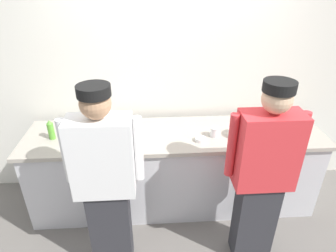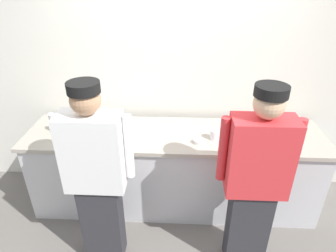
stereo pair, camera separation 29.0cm
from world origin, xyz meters
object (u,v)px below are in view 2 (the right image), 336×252
(plate_stack_front, at_px, (239,137))
(plate_stack_rear, at_px, (132,128))
(ramekin_yellow_sauce, at_px, (127,137))
(ramekin_green_sauce, at_px, (199,141))
(chef_near_left, at_px, (96,175))
(sheet_tray, at_px, (96,132))
(chef_center, at_px, (255,180))
(mixing_bowl_steel, at_px, (270,130))
(squeeze_bottle_primary, at_px, (55,124))
(squeeze_bottle_secondary, at_px, (290,122))
(deli_cup, at_px, (215,135))

(plate_stack_front, height_order, plate_stack_rear, plate_stack_front)
(ramekin_yellow_sauce, bearing_deg, ramekin_green_sauce, -2.54)
(chef_near_left, xyz_separation_m, sheet_tray, (-0.19, 0.69, 0.01))
(plate_stack_front, bearing_deg, chef_center, -87.31)
(plate_stack_front, relative_size, sheet_tray, 0.42)
(mixing_bowl_steel, height_order, squeeze_bottle_primary, squeeze_bottle_primary)
(chef_center, height_order, mixing_bowl_steel, chef_center)
(plate_stack_front, bearing_deg, plate_stack_rear, 172.92)
(mixing_bowl_steel, distance_m, ramekin_yellow_sauce, 1.42)
(ramekin_yellow_sauce, bearing_deg, squeeze_bottle_secondary, 9.11)
(squeeze_bottle_primary, bearing_deg, deli_cup, -2.17)
(sheet_tray, bearing_deg, ramekin_green_sauce, -8.05)
(squeeze_bottle_secondary, height_order, ramekin_green_sauce, squeeze_bottle_secondary)
(chef_near_left, height_order, chef_center, chef_near_left)
(plate_stack_rear, height_order, deli_cup, deli_cup)
(plate_stack_rear, xyz_separation_m, squeeze_bottle_secondary, (1.61, 0.09, 0.07))
(chef_center, relative_size, sheet_tray, 3.53)
(chef_near_left, bearing_deg, ramekin_green_sauce, 32.96)
(squeeze_bottle_primary, relative_size, deli_cup, 2.04)
(mixing_bowl_steel, distance_m, squeeze_bottle_secondary, 0.24)
(chef_near_left, xyz_separation_m, deli_cup, (1.00, 0.63, 0.04))
(ramekin_green_sauce, bearing_deg, deli_cup, 27.25)
(squeeze_bottle_primary, bearing_deg, ramekin_green_sauce, -5.55)
(chef_near_left, distance_m, ramekin_green_sauce, 1.01)
(chef_center, bearing_deg, squeeze_bottle_secondary, 58.55)
(chef_near_left, xyz_separation_m, ramekin_yellow_sauce, (0.15, 0.58, 0.02))
(chef_near_left, xyz_separation_m, mixing_bowl_steel, (1.56, 0.73, 0.05))
(squeeze_bottle_secondary, xyz_separation_m, deli_cup, (-0.78, -0.21, -0.04))
(squeeze_bottle_primary, bearing_deg, chef_near_left, -49.06)
(mixing_bowl_steel, xyz_separation_m, squeeze_bottle_secondary, (0.22, 0.11, 0.04))
(plate_stack_front, xyz_separation_m, plate_stack_rear, (-1.07, 0.13, -0.01))
(ramekin_yellow_sauce, bearing_deg, chef_near_left, -104.10)
(chef_near_left, bearing_deg, mixing_bowl_steel, 25.24)
(plate_stack_front, bearing_deg, deli_cup, 178.72)
(sheet_tray, xyz_separation_m, ramekin_green_sauce, (1.03, -0.15, 0.01))
(ramekin_yellow_sauce, bearing_deg, mixing_bowl_steel, 6.29)
(deli_cup, bearing_deg, chef_center, -67.09)
(deli_cup, bearing_deg, sheet_tray, 176.80)
(plate_stack_rear, bearing_deg, chef_near_left, -102.55)
(chef_near_left, relative_size, ramekin_yellow_sauce, 18.66)
(chef_center, xyz_separation_m, ramekin_yellow_sauce, (-1.12, 0.58, 0.02))
(chef_near_left, xyz_separation_m, chef_center, (1.26, 0.00, -0.00))
(plate_stack_rear, height_order, mixing_bowl_steel, mixing_bowl_steel)
(plate_stack_rear, xyz_separation_m, sheet_tray, (-0.36, -0.06, -0.01))
(mixing_bowl_steel, distance_m, squeeze_bottle_primary, 2.15)
(chef_near_left, xyz_separation_m, plate_stack_rear, (0.17, 0.75, 0.02))
(chef_near_left, height_order, plate_stack_front, chef_near_left)
(sheet_tray, bearing_deg, chef_center, -25.45)
(chef_near_left, relative_size, plate_stack_rear, 8.68)
(squeeze_bottle_secondary, bearing_deg, mixing_bowl_steel, -154.13)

